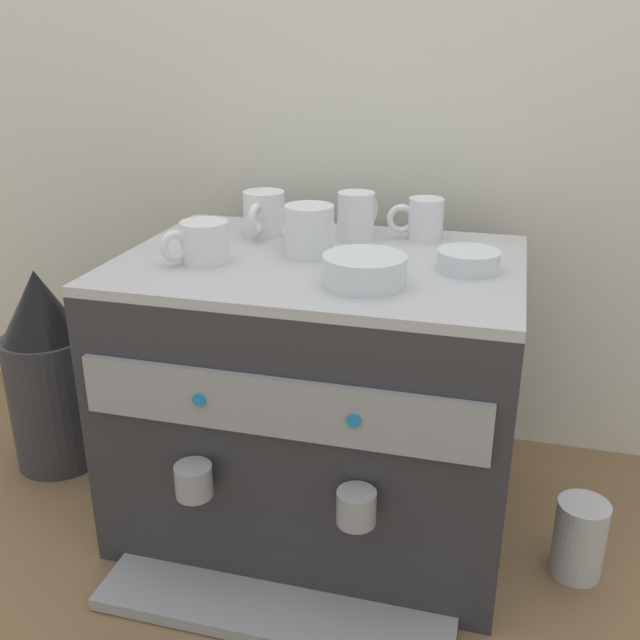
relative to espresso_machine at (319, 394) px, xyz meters
name	(u,v)px	position (x,y,z in m)	size (l,w,h in m)	color
ground_plane	(320,508)	(0.00, 0.00, -0.24)	(4.00, 4.00, 0.00)	brown
tiled_backsplash_wall	(365,215)	(0.00, 0.37, 0.23)	(2.80, 0.03, 0.95)	silver
espresso_machine	(319,394)	(0.00, 0.00, 0.00)	(0.65, 0.57, 0.49)	#2D2D33
ceramic_cup_0	(357,216)	(0.03, 0.14, 0.29)	(0.06, 0.11, 0.08)	white
ceramic_cup_1	(307,230)	(-0.03, 0.02, 0.29)	(0.11, 0.10, 0.08)	white
ceramic_cup_2	(423,219)	(0.14, 0.17, 0.28)	(0.10, 0.06, 0.07)	white
ceramic_cup_3	(202,242)	(-0.17, -0.06, 0.28)	(0.10, 0.09, 0.07)	white
ceramic_cup_4	(263,214)	(-0.14, 0.12, 0.28)	(0.07, 0.12, 0.08)	white
ceramic_bowl_0	(364,271)	(0.10, -0.10, 0.27)	(0.12, 0.12, 0.04)	silver
ceramic_bowl_1	(468,261)	(0.24, 0.00, 0.26)	(0.10, 0.10, 0.03)	silver
coffee_grinder	(49,374)	(-0.56, 0.03, -0.04)	(0.17, 0.17, 0.41)	#333338
milk_pitcher	(579,538)	(0.45, -0.05, -0.17)	(0.08, 0.08, 0.13)	#B7B7BC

